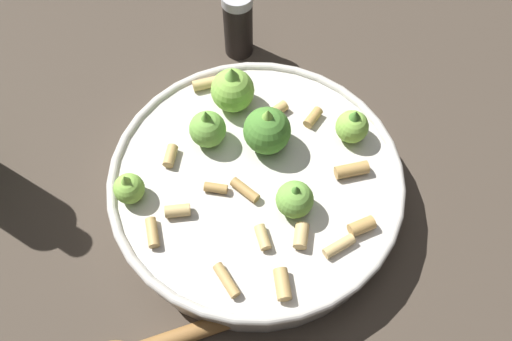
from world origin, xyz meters
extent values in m
plane|color=#42382D|center=(0.00, 0.00, 0.00)|extent=(2.40, 2.40, 0.00)
cylinder|color=beige|center=(0.00, 0.00, 0.02)|extent=(0.28, 0.28, 0.05)
torus|color=beige|center=(0.00, 0.00, 0.05)|extent=(0.29, 0.29, 0.01)
sphere|color=#75B247|center=(0.02, -0.04, 0.06)|extent=(0.04, 0.04, 0.04)
cone|color=#4C8933|center=(0.02, -0.04, 0.08)|extent=(0.02, 0.02, 0.01)
sphere|color=#4C8933|center=(0.02, 0.03, 0.07)|extent=(0.05, 0.05, 0.05)
cone|color=#8CC64C|center=(0.02, 0.03, 0.09)|extent=(0.02, 0.02, 0.02)
sphere|color=#8CC64C|center=(0.11, 0.02, 0.06)|extent=(0.03, 0.03, 0.03)
cone|color=#4C8933|center=(0.11, 0.02, 0.08)|extent=(0.02, 0.02, 0.02)
sphere|color=#75B247|center=(-0.04, 0.05, 0.06)|extent=(0.04, 0.04, 0.04)
cone|color=#609E38|center=(-0.04, 0.05, 0.08)|extent=(0.02, 0.02, 0.02)
sphere|color=#8CC64C|center=(0.00, 0.09, 0.07)|extent=(0.05, 0.05, 0.05)
cone|color=#75B247|center=(0.00, 0.09, 0.09)|extent=(0.02, 0.02, 0.02)
sphere|color=#8CC64C|center=(-0.12, 0.01, 0.06)|extent=(0.03, 0.03, 0.03)
cone|color=#8CC64C|center=(-0.12, 0.01, 0.08)|extent=(0.01, 0.01, 0.01)
cylinder|color=tan|center=(-0.01, -0.07, 0.05)|extent=(0.01, 0.02, 0.01)
cylinder|color=tan|center=(-0.08, 0.04, 0.05)|extent=(0.02, 0.02, 0.01)
cylinder|color=tan|center=(0.08, -0.08, 0.05)|extent=(0.03, 0.02, 0.01)
cylinder|color=tan|center=(0.05, -0.09, 0.05)|extent=(0.03, 0.02, 0.01)
cylinder|color=tan|center=(-0.11, -0.04, 0.05)|extent=(0.01, 0.03, 0.01)
cylinder|color=tan|center=(-0.02, 0.12, 0.05)|extent=(0.03, 0.01, 0.01)
cylinder|color=tan|center=(0.09, -0.02, 0.05)|extent=(0.03, 0.01, 0.01)
cylinder|color=tan|center=(0.02, -0.07, 0.05)|extent=(0.02, 0.03, 0.01)
cylinder|color=tan|center=(-0.02, -0.02, 0.05)|extent=(0.02, 0.03, 0.01)
cylinder|color=tan|center=(0.07, 0.05, 0.05)|extent=(0.02, 0.02, 0.01)
cylinder|color=tan|center=(0.04, 0.07, 0.05)|extent=(0.03, 0.02, 0.01)
cylinder|color=tan|center=(-0.08, -0.02, 0.05)|extent=(0.02, 0.02, 0.01)
cylinder|color=tan|center=(-0.05, -0.10, 0.05)|extent=(0.02, 0.03, 0.01)
cylinder|color=tan|center=(-0.04, -0.01, 0.05)|extent=(0.02, 0.02, 0.01)
cylinder|color=tan|center=(-0.01, -0.11, 0.05)|extent=(0.02, 0.03, 0.01)
cylinder|color=black|center=(0.03, 0.21, 0.04)|extent=(0.03, 0.03, 0.08)
cylinder|color=olive|center=(-0.07, -0.12, 0.01)|extent=(0.17, 0.03, 0.02)
camera|label=1|loc=(-0.07, -0.24, 0.49)|focal=36.27mm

